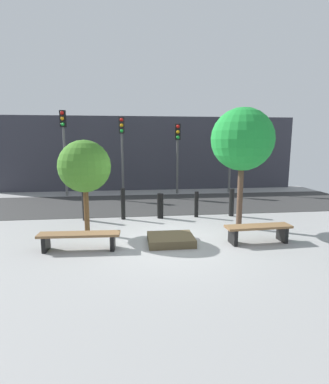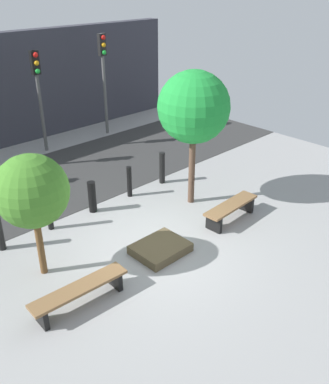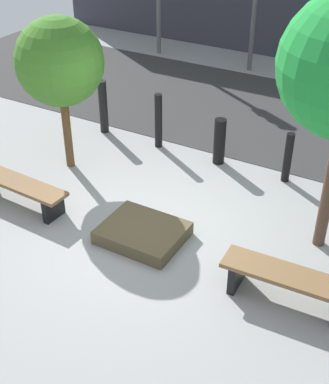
{
  "view_description": "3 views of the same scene",
  "coord_description": "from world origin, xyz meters",
  "px_view_note": "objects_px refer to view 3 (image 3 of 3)",
  "views": [
    {
      "loc": [
        -1.05,
        -7.59,
        2.67
      ],
      "look_at": [
        -0.13,
        0.14,
        1.33
      ],
      "focal_mm": 28.0,
      "sensor_mm": 36.0,
      "label": 1
    },
    {
      "loc": [
        -5.53,
        -6.06,
        5.73
      ],
      "look_at": [
        0.43,
        0.17,
        1.29
      ],
      "focal_mm": 40.0,
      "sensor_mm": 36.0,
      "label": 2
    },
    {
      "loc": [
        3.42,
        -5.44,
        4.91
      ],
      "look_at": [
        0.31,
        -0.03,
        0.87
      ],
      "focal_mm": 50.0,
      "sensor_mm": 36.0,
      "label": 3
    }
  ],
  "objects_px": {
    "bench_right": "(290,282)",
    "tree_behind_left_bench": "(60,62)",
    "bollard_right": "(288,158)",
    "bollard_left": "(158,121)",
    "bench_left": "(15,186)",
    "bollard_far_left": "(103,107)",
    "bollard_center": "(219,141)",
    "planter_bed": "(143,233)"
  },
  "relations": [
    {
      "from": "bollard_far_left",
      "to": "bollard_center",
      "type": "relative_size",
      "value": 1.25
    },
    {
      "from": "bench_right",
      "to": "bollard_center",
      "type": "bearing_deg",
      "value": 126.35
    },
    {
      "from": "bench_right",
      "to": "tree_behind_left_bench",
      "type": "height_order",
      "value": "tree_behind_left_bench"
    },
    {
      "from": "bench_right",
      "to": "bollard_left",
      "type": "relative_size",
      "value": 1.64
    },
    {
      "from": "bench_left",
      "to": "bollard_far_left",
      "type": "bearing_deg",
      "value": 97.85
    },
    {
      "from": "bollard_right",
      "to": "bollard_left",
      "type": "bearing_deg",
      "value": 180.0
    },
    {
      "from": "bench_left",
      "to": "bench_right",
      "type": "height_order",
      "value": "bench_right"
    },
    {
      "from": "planter_bed",
      "to": "bollard_right",
      "type": "height_order",
      "value": "bollard_right"
    },
    {
      "from": "bench_left",
      "to": "bollard_far_left",
      "type": "distance_m",
      "value": 2.86
    },
    {
      "from": "bench_right",
      "to": "bollard_right",
      "type": "xyz_separation_m",
      "value": [
        -1.02,
        2.84,
        0.12
      ]
    },
    {
      "from": "planter_bed",
      "to": "tree_behind_left_bench",
      "type": "relative_size",
      "value": 0.44
    },
    {
      "from": "bench_left",
      "to": "planter_bed",
      "type": "distance_m",
      "value": 2.32
    },
    {
      "from": "bollard_center",
      "to": "tree_behind_left_bench",
      "type": "bearing_deg",
      "value": -147.84
    },
    {
      "from": "bollard_center",
      "to": "bench_right",
      "type": "bearing_deg",
      "value": -51.04
    },
    {
      "from": "tree_behind_left_bench",
      "to": "bollard_center",
      "type": "height_order",
      "value": "tree_behind_left_bench"
    },
    {
      "from": "bench_left",
      "to": "planter_bed",
      "type": "relative_size",
      "value": 1.68
    },
    {
      "from": "bench_left",
      "to": "bollard_center",
      "type": "relative_size",
      "value": 2.3
    },
    {
      "from": "bollard_far_left",
      "to": "bollard_right",
      "type": "bearing_deg",
      "value": 0.0
    },
    {
      "from": "bench_right",
      "to": "tree_behind_left_bench",
      "type": "distance_m",
      "value": 5.07
    },
    {
      "from": "bench_left",
      "to": "bollard_far_left",
      "type": "height_order",
      "value": "bollard_far_left"
    },
    {
      "from": "tree_behind_left_bench",
      "to": "bollard_left",
      "type": "relative_size",
      "value": 2.5
    },
    {
      "from": "bench_right",
      "to": "bollard_left",
      "type": "bearing_deg",
      "value": 138.93
    },
    {
      "from": "bollard_far_left",
      "to": "bollard_center",
      "type": "distance_m",
      "value": 2.56
    },
    {
      "from": "bollard_right",
      "to": "bollard_center",
      "type": "bearing_deg",
      "value": 180.0
    },
    {
      "from": "bench_right",
      "to": "bollard_right",
      "type": "bearing_deg",
      "value": 107.11
    },
    {
      "from": "bench_left",
      "to": "bollard_left",
      "type": "height_order",
      "value": "bollard_left"
    },
    {
      "from": "bollard_right",
      "to": "bench_left",
      "type": "bearing_deg",
      "value": -141.53
    },
    {
      "from": "bollard_left",
      "to": "bollard_right",
      "type": "height_order",
      "value": "bollard_left"
    },
    {
      "from": "bench_right",
      "to": "bollard_center",
      "type": "height_order",
      "value": "bollard_center"
    },
    {
      "from": "tree_behind_left_bench",
      "to": "bollard_far_left",
      "type": "bearing_deg",
      "value": 100.23
    },
    {
      "from": "bollard_left",
      "to": "bollard_right",
      "type": "bearing_deg",
      "value": 0.0
    },
    {
      "from": "bench_right",
      "to": "bollard_far_left",
      "type": "bearing_deg",
      "value": 147.06
    },
    {
      "from": "bollard_left",
      "to": "bollard_far_left",
      "type": "bearing_deg",
      "value": 180.0
    },
    {
      "from": "bollard_far_left",
      "to": "bollard_left",
      "type": "bearing_deg",
      "value": 0.0
    },
    {
      "from": "tree_behind_left_bench",
      "to": "bollard_far_left",
      "type": "xyz_separation_m",
      "value": [
        -0.26,
        1.45,
        -1.4
      ]
    },
    {
      "from": "planter_bed",
      "to": "bollard_center",
      "type": "height_order",
      "value": "bollard_center"
    },
    {
      "from": "bench_left",
      "to": "bench_right",
      "type": "bearing_deg",
      "value": 2.61
    },
    {
      "from": "bollard_left",
      "to": "bollard_center",
      "type": "xyz_separation_m",
      "value": [
        1.28,
        0.0,
        -0.11
      ]
    },
    {
      "from": "bollard_right",
      "to": "bench_right",
      "type": "bearing_deg",
      "value": -70.28
    },
    {
      "from": "bollard_far_left",
      "to": "bench_left",
      "type": "bearing_deg",
      "value": -84.76
    },
    {
      "from": "bollard_center",
      "to": "bench_left",
      "type": "bearing_deg",
      "value": -128.96
    },
    {
      "from": "planter_bed",
      "to": "bollard_far_left",
      "type": "xyz_separation_m",
      "value": [
        -2.56,
        2.64,
        0.44
      ]
    }
  ]
}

